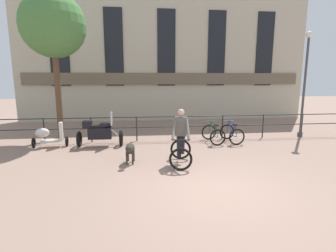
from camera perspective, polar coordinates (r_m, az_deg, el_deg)
The scene contains 11 objects.
ground_plane at distance 6.60m, azimuth 10.20°, elevation -13.40°, with size 60.00×60.00×0.00m, color #8E7060.
canal_railing at distance 11.29m, azimuth 2.72°, elevation 0.52°, with size 15.05×0.05×1.05m.
building_facade at distance 16.91m, azimuth -0.48°, elevation 15.08°, with size 18.00×0.72×8.08m.
cyclist_with_bike at distance 8.15m, azimuth 2.79°, elevation -2.96°, with size 0.86×1.26×1.70m.
dog at distance 8.28m, azimuth -8.29°, elevation -5.02°, with size 0.33×0.95×0.65m.
parked_motorcycle at distance 10.55m, azimuth -14.66°, elevation -1.33°, with size 1.73×0.63×1.35m.
parked_bicycle_near_lamp at distance 11.01m, azimuth 9.80°, elevation -1.74°, with size 0.73×1.15×0.86m.
parked_bicycle_mid_left at distance 11.26m, azimuth 13.70°, elevation -1.61°, with size 0.71×1.14×0.86m.
parked_scooter at distance 11.10m, azimuth -24.53°, elevation -1.90°, with size 1.31×0.53×0.96m.
street_lamp at distance 13.22m, azimuth 27.67°, elevation 8.99°, with size 0.28×0.28×4.62m.
tree_canalside_left at distance 12.57m, azimuth -23.72°, elevation 19.30°, with size 2.68×2.68×6.15m.
Camera 1 is at (-1.82, -5.77, 2.65)m, focal length 28.00 mm.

